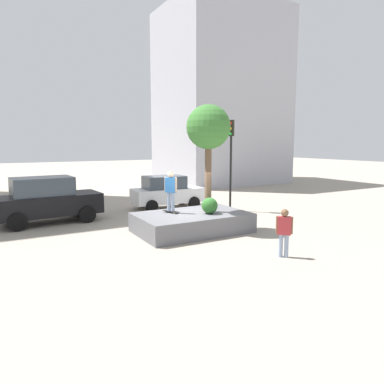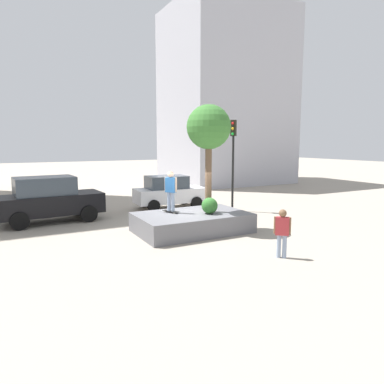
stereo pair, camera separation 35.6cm
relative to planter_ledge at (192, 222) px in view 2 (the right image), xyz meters
The scene contains 11 objects.
ground_plane 0.58m from the planter_ledge, 107.57° to the left, with size 120.00×120.00×0.00m, color #9E9384.
planter_ledge is the anchor object (origin of this frame).
plaza_tree 3.99m from the planter_ledge, ahead, with size 1.86×1.86×4.51m.
boxwood_shrub 1.04m from the planter_ledge, 34.25° to the right, with size 0.67×0.67×0.67m, color #2D6628.
skateboard 1.01m from the planter_ledge, 144.77° to the left, with size 0.52×0.82×0.07m.
skateboarder 1.70m from the planter_ledge, 144.77° to the left, with size 0.43×0.48×1.69m.
sedan_parked 7.00m from the planter_ledge, 136.86° to the left, with size 4.79×2.48×2.16m.
police_car 5.72m from the planter_ledge, 75.60° to the left, with size 4.07×2.02×1.86m.
traffic_light_corner 5.88m from the planter_ledge, 36.38° to the left, with size 0.37×0.37×4.93m.
bystander_watching 4.52m from the planter_ledge, 77.24° to the right, with size 0.44×0.43×1.61m.
brick_midrise 21.07m from the planter_ledge, 52.92° to the left, with size 10.40×8.86×15.77m, color #B2B2BC.
Camera 2 is at (-6.66, -13.25, 3.73)m, focal length 33.02 mm.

